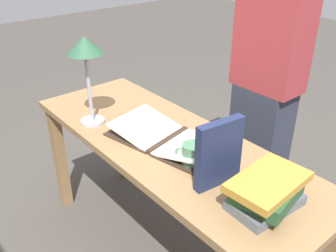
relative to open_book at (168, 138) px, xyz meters
name	(u,v)px	position (x,y,z in m)	size (l,w,h in m)	color
reading_desk	(168,159)	(0.01, -0.01, -0.12)	(1.59, 0.57, 0.72)	#937047
open_book	(168,138)	(0.00, 0.00, 0.00)	(0.60, 0.39, 0.07)	#38281E
book_stack_tall	(267,192)	(-0.56, 0.02, 0.04)	(0.22, 0.30, 0.12)	slate
book_standing_upright	(219,154)	(-0.36, 0.05, 0.11)	(0.06, 0.20, 0.27)	#1E284C
reading_lamp	(85,54)	(0.39, 0.17, 0.34)	(0.17, 0.17, 0.44)	#ADADB2
coffee_mug	(192,154)	(-0.20, 0.04, 0.03)	(0.11, 0.09, 0.09)	#4C7F5B
person_reader	(266,83)	(-0.03, -0.66, 0.11)	(0.36, 0.21, 1.72)	#2D3342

